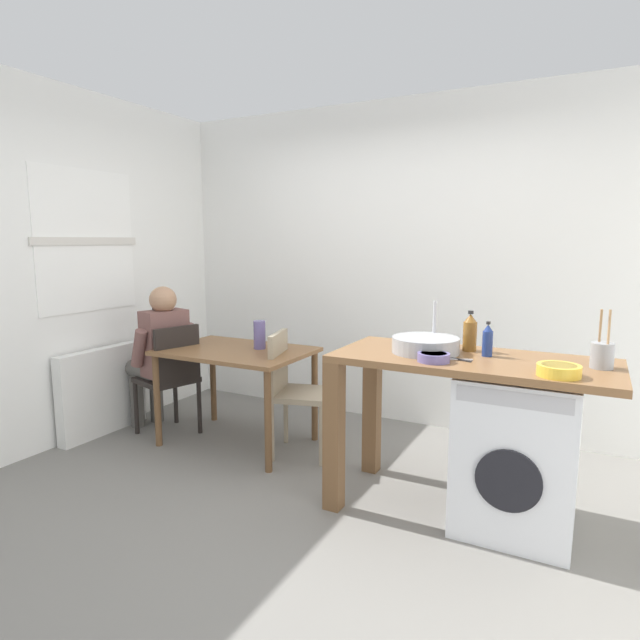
{
  "coord_description": "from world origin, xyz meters",
  "views": [
    {
      "loc": [
        1.46,
        -2.55,
        1.56
      ],
      "look_at": [
        -0.11,
        0.45,
        1.05
      ],
      "focal_mm": 29.67,
      "sensor_mm": 36.0,
      "label": 1
    }
  ],
  "objects_px": {
    "vase": "(260,335)",
    "dining_table": "(236,362)",
    "mixing_bowl": "(434,357)",
    "seated_person": "(160,351)",
    "bottle_squat_brown": "(488,341)",
    "colander": "(559,370)",
    "bottle_tall_green": "(470,333)",
    "washing_machine": "(517,451)",
    "chair_person_seat": "(171,374)",
    "chair_opposite": "(292,386)",
    "utensil_crock": "(602,355)"
  },
  "relations": [
    {
      "from": "chair_opposite",
      "to": "bottle_squat_brown",
      "type": "bearing_deg",
      "value": 65.05
    },
    {
      "from": "dining_table",
      "to": "colander",
      "type": "height_order",
      "value": "colander"
    },
    {
      "from": "dining_table",
      "to": "bottle_squat_brown",
      "type": "relative_size",
      "value": 5.64
    },
    {
      "from": "chair_person_seat",
      "to": "dining_table",
      "type": "bearing_deg",
      "value": -61.66
    },
    {
      "from": "chair_person_seat",
      "to": "utensil_crock",
      "type": "xyz_separation_m",
      "value": [
        2.99,
        -0.1,
        0.48
      ]
    },
    {
      "from": "seated_person",
      "to": "utensil_crock",
      "type": "bearing_deg",
      "value": -76.75
    },
    {
      "from": "washing_machine",
      "to": "bottle_squat_brown",
      "type": "height_order",
      "value": "bottle_squat_brown"
    },
    {
      "from": "seated_person",
      "to": "bottle_tall_green",
      "type": "distance_m",
      "value": 2.49
    },
    {
      "from": "mixing_bowl",
      "to": "utensil_crock",
      "type": "xyz_separation_m",
      "value": [
        0.79,
        0.25,
        0.04
      ]
    },
    {
      "from": "chair_person_seat",
      "to": "seated_person",
      "type": "relative_size",
      "value": 0.75
    },
    {
      "from": "seated_person",
      "to": "bottle_tall_green",
      "type": "height_order",
      "value": "seated_person"
    },
    {
      "from": "dining_table",
      "to": "utensil_crock",
      "type": "relative_size",
      "value": 3.67
    },
    {
      "from": "mixing_bowl",
      "to": "vase",
      "type": "height_order",
      "value": "mixing_bowl"
    },
    {
      "from": "mixing_bowl",
      "to": "utensil_crock",
      "type": "bearing_deg",
      "value": 17.61
    },
    {
      "from": "seated_person",
      "to": "colander",
      "type": "height_order",
      "value": "seated_person"
    },
    {
      "from": "chair_opposite",
      "to": "chair_person_seat",
      "type": "bearing_deg",
      "value": -97.04
    },
    {
      "from": "dining_table",
      "to": "chair_person_seat",
      "type": "bearing_deg",
      "value": -167.61
    },
    {
      "from": "washing_machine",
      "to": "vase",
      "type": "relative_size",
      "value": 4.0
    },
    {
      "from": "bottle_squat_brown",
      "to": "utensil_crock",
      "type": "bearing_deg",
      "value": -1.96
    },
    {
      "from": "utensil_crock",
      "to": "vase",
      "type": "relative_size",
      "value": 1.39
    },
    {
      "from": "bottle_squat_brown",
      "to": "utensil_crock",
      "type": "height_order",
      "value": "utensil_crock"
    },
    {
      "from": "bottle_tall_green",
      "to": "washing_machine",
      "type": "bearing_deg",
      "value": -28.74
    },
    {
      "from": "chair_opposite",
      "to": "mixing_bowl",
      "type": "xyz_separation_m",
      "value": [
        1.17,
        -0.5,
        0.44
      ]
    },
    {
      "from": "seated_person",
      "to": "washing_machine",
      "type": "bearing_deg",
      "value": -78.18
    },
    {
      "from": "bottle_tall_green",
      "to": "chair_opposite",
      "type": "bearing_deg",
      "value": 173.96
    },
    {
      "from": "vase",
      "to": "dining_table",
      "type": "bearing_deg",
      "value": -146.31
    },
    {
      "from": "dining_table",
      "to": "seated_person",
      "type": "xyz_separation_m",
      "value": [
        -0.7,
        -0.08,
        0.03
      ]
    },
    {
      "from": "washing_machine",
      "to": "utensil_crock",
      "type": "xyz_separation_m",
      "value": [
        0.37,
        0.05,
        0.56
      ]
    },
    {
      "from": "washing_machine",
      "to": "vase",
      "type": "height_order",
      "value": "vase"
    },
    {
      "from": "colander",
      "to": "chair_opposite",
      "type": "bearing_deg",
      "value": 163.57
    },
    {
      "from": "bottle_tall_green",
      "to": "colander",
      "type": "xyz_separation_m",
      "value": [
        0.5,
        -0.39,
        -0.08
      ]
    },
    {
      "from": "washing_machine",
      "to": "bottle_tall_green",
      "type": "distance_m",
      "value": 0.7
    },
    {
      "from": "bottle_squat_brown",
      "to": "vase",
      "type": "height_order",
      "value": "bottle_squat_brown"
    },
    {
      "from": "chair_person_seat",
      "to": "vase",
      "type": "bearing_deg",
      "value": -56.53
    },
    {
      "from": "mixing_bowl",
      "to": "washing_machine",
      "type": "bearing_deg",
      "value": 25.19
    },
    {
      "from": "chair_opposite",
      "to": "utensil_crock",
      "type": "relative_size",
      "value": 3.0
    },
    {
      "from": "seated_person",
      "to": "bottle_squat_brown",
      "type": "height_order",
      "value": "seated_person"
    },
    {
      "from": "bottle_squat_brown",
      "to": "colander",
      "type": "bearing_deg",
      "value": -37.12
    },
    {
      "from": "washing_machine",
      "to": "utensil_crock",
      "type": "bearing_deg",
      "value": 8.1
    },
    {
      "from": "bottle_tall_green",
      "to": "seated_person",
      "type": "bearing_deg",
      "value": 179.33
    },
    {
      "from": "dining_table",
      "to": "bottle_squat_brown",
      "type": "xyz_separation_m",
      "value": [
        1.87,
        -0.2,
        0.36
      ]
    },
    {
      "from": "washing_machine",
      "to": "mixing_bowl",
      "type": "distance_m",
      "value": 0.69
    },
    {
      "from": "washing_machine",
      "to": "chair_opposite",
      "type": "bearing_deg",
      "value": 169.09
    },
    {
      "from": "chair_person_seat",
      "to": "vase",
      "type": "xyz_separation_m",
      "value": [
        0.7,
        0.22,
        0.34
      ]
    },
    {
      "from": "chair_person_seat",
      "to": "utensil_crock",
      "type": "relative_size",
      "value": 3.0
    },
    {
      "from": "chair_person_seat",
      "to": "bottle_tall_green",
      "type": "distance_m",
      "value": 2.36
    },
    {
      "from": "dining_table",
      "to": "mixing_bowl",
      "type": "xyz_separation_m",
      "value": [
        1.65,
        -0.47,
        0.3
      ]
    },
    {
      "from": "mixing_bowl",
      "to": "colander",
      "type": "relative_size",
      "value": 0.85
    },
    {
      "from": "bottle_tall_green",
      "to": "colander",
      "type": "relative_size",
      "value": 1.18
    },
    {
      "from": "colander",
      "to": "seated_person",
      "type": "bearing_deg",
      "value": 171.96
    }
  ]
}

